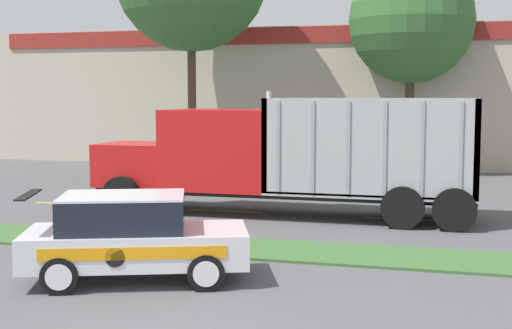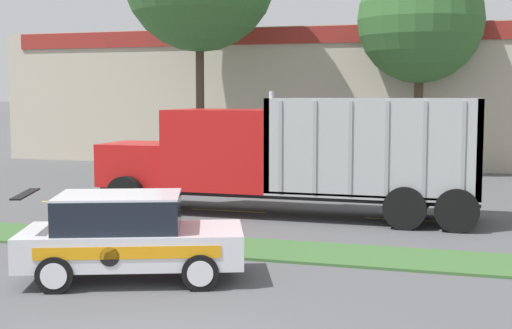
# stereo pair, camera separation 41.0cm
# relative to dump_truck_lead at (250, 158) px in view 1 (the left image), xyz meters

# --- Properties ---
(grass_verge) EXTENTS (120.00, 2.09, 0.06)m
(grass_verge) POSITION_rel_dump_truck_lead_xyz_m (1.87, -4.80, -1.63)
(grass_verge) COLOR #3D6633
(grass_verge) RESTS_ON ground_plane
(centre_line_3) EXTENTS (2.40, 0.14, 0.01)m
(centre_line_3) POSITION_rel_dump_truck_lead_xyz_m (-6.27, 0.24, -1.66)
(centre_line_3) COLOR yellow
(centre_line_3) RESTS_ON ground_plane
(centre_line_4) EXTENTS (2.40, 0.14, 0.01)m
(centre_line_4) POSITION_rel_dump_truck_lead_xyz_m (-0.87, 0.24, -1.66)
(centre_line_4) COLOR yellow
(centre_line_4) RESTS_ON ground_plane
(centre_line_5) EXTENTS (2.40, 0.14, 0.01)m
(centre_line_5) POSITION_rel_dump_truck_lead_xyz_m (4.53, 0.24, -1.66)
(centre_line_5) COLOR yellow
(centre_line_5) RESTS_ON ground_plane
(dump_truck_lead) EXTENTS (11.31, 2.82, 3.66)m
(dump_truck_lead) POSITION_rel_dump_truck_lead_xyz_m (0.00, 0.00, 0.00)
(dump_truck_lead) COLOR black
(dump_truck_lead) RESTS_ON ground_plane
(rally_car) EXTENTS (4.59, 3.23, 1.70)m
(rally_car) POSITION_rel_dump_truck_lead_xyz_m (-0.04, -7.99, -0.80)
(rally_car) COLOR silver
(rally_car) RESTS_ON ground_plane
(store_building_backdrop) EXTENTS (37.33, 12.10, 6.87)m
(store_building_backdrop) POSITION_rel_dump_truck_lead_xyz_m (0.24, 19.72, 1.77)
(store_building_backdrop) COLOR #BCB29E
(store_building_backdrop) RESTS_ON ground_plane
(tree_behind_centre) EXTENTS (5.56, 5.56, 11.01)m
(tree_behind_centre) POSITION_rel_dump_truck_lead_xyz_m (3.86, 12.52, 5.73)
(tree_behind_centre) COLOR #473828
(tree_behind_centre) RESTS_ON ground_plane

